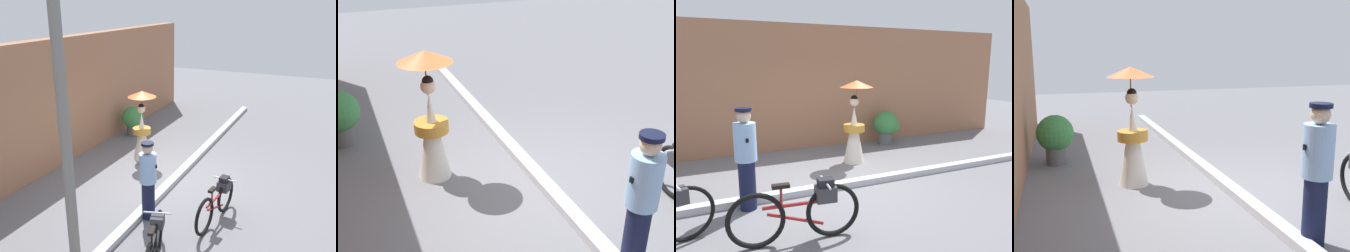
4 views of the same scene
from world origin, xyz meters
The scene contains 9 objects.
ground_plane centered at (0.00, 0.00, 0.00)m, with size 30.00×30.00×0.00m, color slate.
building_wall centered at (0.00, 3.28, 1.64)m, with size 14.00×0.40×3.29m, color #9E6B4C.
sidewalk_curb centered at (0.00, 0.00, 0.06)m, with size 14.00×0.20×0.12m, color #B2B2B7.
bicycle_near_officer centered at (-3.02, -0.95, 0.42)m, with size 1.66×0.62×0.83m.
bicycle_far_side centered at (-1.26, -1.46, 0.43)m, with size 1.71×0.48×0.82m.
person_officer centered at (-1.74, -0.19, 0.86)m, with size 0.34×0.38×1.62m.
person_with_parasol centered at (0.91, 1.37, 0.94)m, with size 0.76×0.76×1.90m.
potted_plant_by_door centered at (2.52, 2.55, 0.55)m, with size 0.71×0.69×0.95m.
utility_pole centered at (-3.43, 0.34, 2.40)m, with size 0.18×0.18×4.80m, color slate.
Camera 1 is at (-7.85, -3.40, 4.22)m, focal length 41.49 mm.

